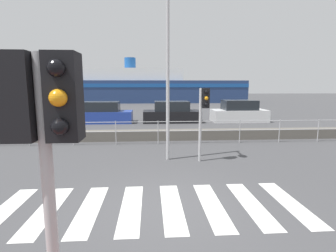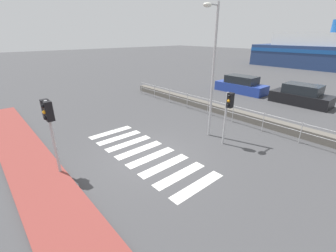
{
  "view_description": "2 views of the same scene",
  "coord_description": "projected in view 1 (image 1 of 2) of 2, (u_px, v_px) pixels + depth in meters",
  "views": [
    {
      "loc": [
        -0.35,
        -5.46,
        2.66
      ],
      "look_at": [
        0.16,
        2.0,
        1.5
      ],
      "focal_mm": 28.0,
      "sensor_mm": 36.0,
      "label": 1
    },
    {
      "loc": [
        7.01,
        -5.11,
        4.95
      ],
      "look_at": [
        0.1,
        1.0,
        1.2
      ],
      "focal_mm": 24.0,
      "sensor_mm": 36.0,
      "label": 2
    }
  ],
  "objects": [
    {
      "name": "streetlamp",
      "position": [
        168.0,
        49.0,
        8.76
      ],
      "size": [
        0.32,
        1.0,
        6.3
      ],
      "color": "#B2B2B5",
      "rests_on": "ground_plane"
    },
    {
      "name": "traffic_light_far",
      "position": [
        204.0,
        108.0,
        9.01
      ],
      "size": [
        0.34,
        0.32,
        2.57
      ],
      "color": "#B2B2B5",
      "rests_on": "ground_plane"
    },
    {
      "name": "crosswalk",
      "position": [
        152.0,
        207.0,
        5.79
      ],
      "size": [
        6.75,
        2.4,
        0.01
      ],
      "color": "silver",
      "rests_on": "ground_plane"
    },
    {
      "name": "traffic_light_near",
      "position": [
        44.0,
        132.0,
        2.06
      ],
      "size": [
        0.58,
        0.41,
        2.91
      ],
      "color": "#B2B2B5",
      "rests_on": "ground_plane"
    },
    {
      "name": "ferry_boat",
      "position": [
        148.0,
        88.0,
        43.12
      ],
      "size": [
        29.26,
        8.99,
        7.08
      ],
      "color": "navy",
      "rests_on": "ground_plane"
    },
    {
      "name": "harbor_fence",
      "position": [
        158.0,
        128.0,
        11.93
      ],
      "size": [
        19.14,
        0.04,
        1.08
      ],
      "color": "#B2B2B5",
      "rests_on": "ground_plane"
    },
    {
      "name": "ground_plane",
      "position": [
        167.0,
        207.0,
        5.81
      ],
      "size": [
        160.0,
        160.0,
        0.0
      ],
      "primitive_type": "plane",
      "color": "#424244"
    },
    {
      "name": "parked_car_black",
      "position": [
        172.0,
        113.0,
        19.18
      ],
      "size": [
        4.13,
        1.9,
        1.52
      ],
      "color": "black",
      "rests_on": "ground_plane"
    },
    {
      "name": "parked_car_white",
      "position": [
        239.0,
        112.0,
        19.52
      ],
      "size": [
        4.0,
        1.87,
        1.59
      ],
      "color": "silver",
      "rests_on": "ground_plane"
    },
    {
      "name": "seawall",
      "position": [
        158.0,
        135.0,
        12.86
      ],
      "size": [
        21.22,
        0.55,
        0.49
      ],
      "color": "#605B54",
      "rests_on": "ground_plane"
    },
    {
      "name": "parked_car_blue",
      "position": [
        100.0,
        114.0,
        18.83
      ],
      "size": [
        4.6,
        1.8,
        1.51
      ],
      "color": "#233D9E",
      "rests_on": "ground_plane"
    }
  ]
}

